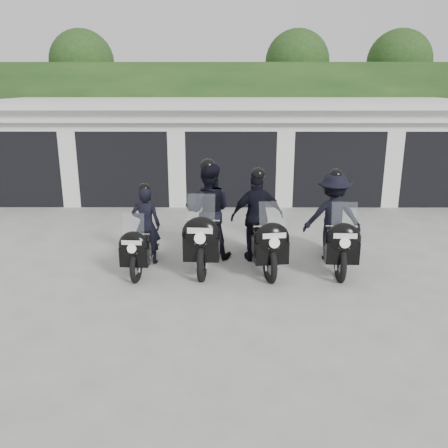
{
  "coord_description": "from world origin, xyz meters",
  "views": [
    {
      "loc": [
        -0.15,
        -8.05,
        3.49
      ],
      "look_at": [
        -0.18,
        0.17,
        1.05
      ],
      "focal_mm": 38.0,
      "sensor_mm": 36.0,
      "label": 1
    }
  ],
  "objects_px": {
    "police_bike_a": "(143,235)",
    "police_bike_b": "(207,218)",
    "police_bike_c": "(259,223)",
    "police_bike_d": "(334,223)"
  },
  "relations": [
    {
      "from": "police_bike_a",
      "to": "police_bike_b",
      "type": "relative_size",
      "value": 0.79
    },
    {
      "from": "police_bike_a",
      "to": "police_bike_c",
      "type": "xyz_separation_m",
      "value": [
        2.27,
        0.24,
        0.17
      ]
    },
    {
      "from": "police_bike_a",
      "to": "police_bike_c",
      "type": "distance_m",
      "value": 2.28
    },
    {
      "from": "police_bike_a",
      "to": "police_bike_b",
      "type": "xyz_separation_m",
      "value": [
        1.23,
        0.39,
        0.23
      ]
    },
    {
      "from": "police_bike_c",
      "to": "police_bike_d",
      "type": "bearing_deg",
      "value": -7.78
    },
    {
      "from": "police_bike_c",
      "to": "police_bike_a",
      "type": "bearing_deg",
      "value": 176.61
    },
    {
      "from": "police_bike_c",
      "to": "police_bike_d",
      "type": "distance_m",
      "value": 1.49
    },
    {
      "from": "police_bike_a",
      "to": "police_bike_c",
      "type": "height_order",
      "value": "police_bike_c"
    },
    {
      "from": "police_bike_b",
      "to": "police_bike_d",
      "type": "xyz_separation_m",
      "value": [
        2.53,
        -0.11,
        -0.07
      ]
    },
    {
      "from": "police_bike_a",
      "to": "police_bike_c",
      "type": "relative_size",
      "value": 0.86
    }
  ]
}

